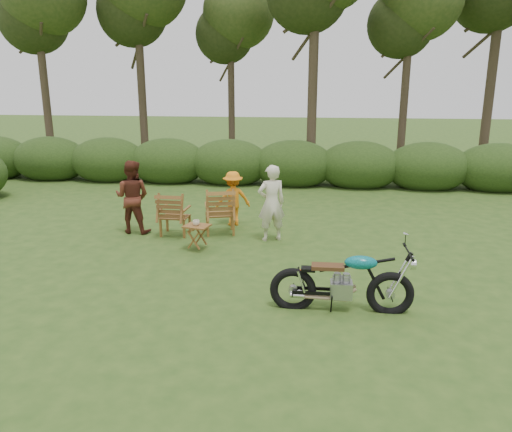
# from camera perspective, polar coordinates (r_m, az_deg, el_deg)

# --- Properties ---
(ground) EXTENTS (80.00, 80.00, 0.00)m
(ground) POSITION_cam_1_polar(r_m,az_deg,el_deg) (7.07, -0.06, -10.87)
(ground) COLOR #284617
(ground) RESTS_ON ground
(tree_line) EXTENTS (22.52, 11.62, 8.14)m
(tree_line) POSITION_cam_1_polar(r_m,az_deg,el_deg) (16.06, 6.57, 17.52)
(tree_line) COLOR #392C1F
(tree_line) RESTS_ON ground
(motorcycle) EXTENTS (1.89, 0.75, 1.07)m
(motorcycle) POSITION_cam_1_polar(r_m,az_deg,el_deg) (7.22, 9.60, -10.50)
(motorcycle) COLOR #0EB3B8
(motorcycle) RESTS_ON ground
(lawn_chair_right) EXTENTS (0.83, 0.83, 0.98)m
(lawn_chair_right) POSITION_cam_1_polar(r_m,az_deg,el_deg) (10.59, -4.11, -1.95)
(lawn_chair_right) COLOR brown
(lawn_chair_right) RESTS_ON ground
(lawn_chair_left) EXTENTS (0.64, 0.64, 0.92)m
(lawn_chair_left) POSITION_cam_1_polar(r_m,az_deg,el_deg) (10.60, -9.15, -2.10)
(lawn_chair_left) COLOR brown
(lawn_chair_left) RESTS_ON ground
(side_table) EXTENTS (0.55, 0.50, 0.49)m
(side_table) POSITION_cam_1_polar(r_m,az_deg,el_deg) (9.51, -6.72, -2.47)
(side_table) COLOR brown
(side_table) RESTS_ON ground
(cup) EXTENTS (0.16, 0.16, 0.10)m
(cup) POSITION_cam_1_polar(r_m,az_deg,el_deg) (9.43, -6.85, -0.76)
(cup) COLOR beige
(cup) RESTS_ON side_table
(adult_a) EXTENTS (0.66, 0.55, 1.54)m
(adult_a) POSITION_cam_1_polar(r_m,az_deg,el_deg) (10.11, 1.74, -2.75)
(adult_a) COLOR beige
(adult_a) RESTS_ON ground
(adult_b) EXTENTS (0.78, 0.62, 1.54)m
(adult_b) POSITION_cam_1_polar(r_m,az_deg,el_deg) (10.95, -13.71, -1.78)
(adult_b) COLOR #542418
(adult_b) RESTS_ON ground
(child) EXTENTS (0.90, 0.72, 1.21)m
(child) POSITION_cam_1_polar(r_m,az_deg,el_deg) (11.18, -2.61, -1.02)
(child) COLOR orange
(child) RESTS_ON ground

